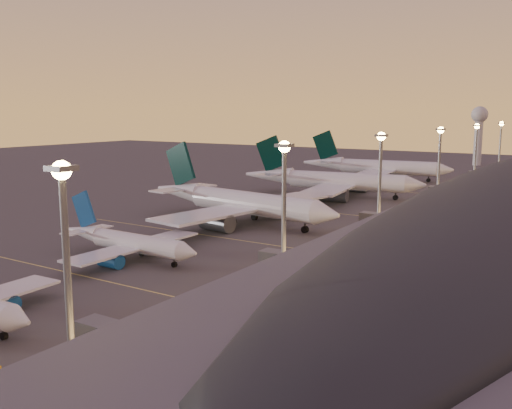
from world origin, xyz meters
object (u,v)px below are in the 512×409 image
at_px(airliner_narrow_north, 127,242).
at_px(baggage_tug_b, 98,356).
at_px(airliner_wide_far, 375,167).
at_px(radar_tower, 479,126).
at_px(airliner_wide_near, 237,202).
at_px(airliner_wide_mid, 331,181).
at_px(baggage_tug_c, 278,278).

relative_size(airliner_narrow_north, baggage_tug_b, 8.60).
distance_m(airliner_wide_far, radar_tower, 98.03).
height_order(airliner_wide_near, airliner_wide_far, airliner_wide_far).
height_order(airliner_wide_mid, baggage_tug_b, airliner_wide_mid).
distance_m(airliner_narrow_north, radar_tower, 252.39).
relative_size(airliner_wide_far, baggage_tug_c, 16.92).
distance_m(airliner_wide_far, baggage_tug_c, 160.15).
bearing_deg(airliner_wide_near, baggage_tug_c, -39.90).
height_order(airliner_narrow_north, baggage_tug_b, airliner_narrow_north).
bearing_deg(airliner_wide_far, airliner_narrow_north, -94.44).
bearing_deg(airliner_narrow_north, airliner_wide_near, 94.76).
bearing_deg(airliner_narrow_north, radar_tower, 86.81).
distance_m(radar_tower, baggage_tug_c, 249.90).
distance_m(airliner_wide_near, radar_tower, 207.76).
bearing_deg(airliner_wide_near, airliner_narrow_north, -77.68).
xyz_separation_m(radar_tower, baggage_tug_c, (18.17, -248.32, -21.34)).
bearing_deg(airliner_wide_near, airliner_wide_mid, 96.97).
relative_size(airliner_wide_far, baggage_tug_b, 15.58).
bearing_deg(radar_tower, baggage_tug_c, -85.81).
xyz_separation_m(airliner_wide_near, airliner_wide_far, (-3.70, 112.40, 0.04)).
bearing_deg(airliner_wide_mid, radar_tower, 74.47).
xyz_separation_m(airliner_wide_mid, radar_tower, (18.62, 149.17, 16.39)).
height_order(airliner_wide_far, baggage_tug_b, airliner_wide_far).
height_order(airliner_narrow_north, airliner_wide_near, airliner_wide_near).
height_order(radar_tower, baggage_tug_c, radar_tower).
bearing_deg(airliner_narrow_north, airliner_wide_far, 93.10).
bearing_deg(baggage_tug_c, radar_tower, 95.66).
height_order(airliner_wide_near, airliner_wide_mid, airliner_wide_mid).
bearing_deg(baggage_tug_c, baggage_tug_b, -91.32).
xyz_separation_m(airliner_narrow_north, baggage_tug_c, (34.63, 2.85, -2.89)).
bearing_deg(airliner_wide_near, baggage_tug_b, -58.24).
distance_m(airliner_narrow_north, airliner_wide_mid, 102.05).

